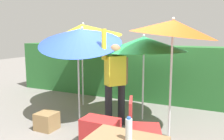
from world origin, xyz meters
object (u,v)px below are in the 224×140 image
(chair_plastic, at_px, (140,126))
(crate_cardboard, at_px, (47,121))
(umbrella_rainbow, at_px, (173,28))
(umbrella_yellow, at_px, (144,44))
(umbrella_navy, at_px, (82,31))
(umbrella_orange, at_px, (80,36))
(person_vendor, at_px, (115,79))
(cooler_box, at_px, (100,132))
(bottle_water, at_px, (129,129))

(chair_plastic, height_order, crate_cardboard, chair_plastic)
(umbrella_rainbow, distance_m, umbrella_yellow, 0.96)
(umbrella_rainbow, height_order, umbrella_navy, umbrella_navy)
(umbrella_rainbow, relative_size, crate_cardboard, 5.72)
(umbrella_orange, distance_m, chair_plastic, 2.24)
(person_vendor, bearing_deg, umbrella_yellow, 56.47)
(chair_plastic, xyz_separation_m, crate_cardboard, (-1.93, 0.29, -0.35))
(umbrella_yellow, bearing_deg, cooler_box, -99.87)
(umbrella_rainbow, relative_size, umbrella_navy, 0.96)
(umbrella_rainbow, relative_size, person_vendor, 1.12)
(person_vendor, bearing_deg, cooler_box, -81.40)
(umbrella_navy, xyz_separation_m, cooler_box, (1.41, -1.76, -1.62))
(umbrella_orange, bearing_deg, umbrella_yellow, 27.58)
(umbrella_orange, distance_m, umbrella_yellow, 1.29)
(umbrella_rainbow, height_order, chair_plastic, umbrella_rainbow)
(umbrella_yellow, height_order, umbrella_navy, umbrella_navy)
(umbrella_navy, bearing_deg, umbrella_orange, -60.34)
(umbrella_yellow, height_order, chair_plastic, umbrella_yellow)
(umbrella_yellow, distance_m, chair_plastic, 1.96)
(umbrella_yellow, height_order, person_vendor, person_vendor)
(umbrella_orange, bearing_deg, bottle_water, -46.69)
(chair_plastic, xyz_separation_m, bottle_water, (0.19, -0.92, 0.34))
(umbrella_navy, relative_size, bottle_water, 9.11)
(chair_plastic, height_order, bottle_water, bottle_water)
(umbrella_yellow, relative_size, cooler_box, 2.98)
(person_vendor, bearing_deg, umbrella_orange, -178.14)
(umbrella_orange, relative_size, umbrella_navy, 1.02)
(chair_plastic, relative_size, crate_cardboard, 2.43)
(umbrella_navy, distance_m, chair_plastic, 3.15)
(umbrella_orange, distance_m, crate_cardboard, 1.76)
(person_vendor, bearing_deg, bottle_water, -61.75)
(crate_cardboard, bearing_deg, umbrella_yellow, 41.07)
(umbrella_rainbow, relative_size, umbrella_yellow, 1.18)
(umbrella_rainbow, height_order, bottle_water, umbrella_rainbow)
(umbrella_rainbow, distance_m, chair_plastic, 1.70)
(umbrella_orange, bearing_deg, person_vendor, 1.86)
(umbrella_navy, height_order, cooler_box, umbrella_navy)
(person_vendor, bearing_deg, crate_cardboard, -146.90)
(umbrella_rainbow, bearing_deg, person_vendor, 177.97)
(crate_cardboard, relative_size, bottle_water, 1.53)
(cooler_box, height_order, crate_cardboard, cooler_box)
(umbrella_rainbow, height_order, cooler_box, umbrella_rainbow)
(crate_cardboard, bearing_deg, chair_plastic, -8.67)
(bottle_water, bearing_deg, umbrella_yellow, 104.81)
(cooler_box, xyz_separation_m, crate_cardboard, (-1.22, 0.14, -0.06))
(umbrella_rainbow, height_order, person_vendor, umbrella_rainbow)
(umbrella_rainbow, bearing_deg, umbrella_orange, 179.59)
(umbrella_yellow, bearing_deg, chair_plastic, -73.47)
(umbrella_orange, bearing_deg, chair_plastic, -31.55)
(umbrella_navy, distance_m, crate_cardboard, 2.34)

